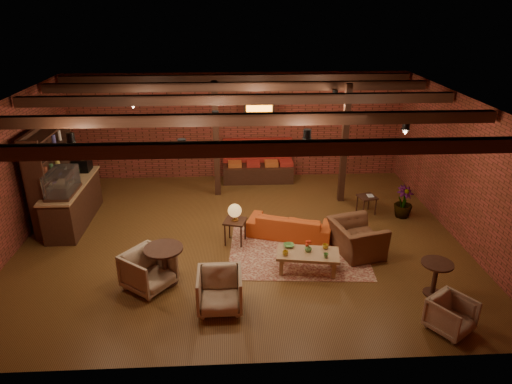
{
  "coord_description": "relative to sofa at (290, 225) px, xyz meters",
  "views": [
    {
      "loc": [
        -0.14,
        -9.41,
        5.21
      ],
      "look_at": [
        0.36,
        0.2,
        1.07
      ],
      "focal_mm": 32.0,
      "sensor_mm": 36.0,
      "label": 1
    }
  ],
  "objects": [
    {
      "name": "rug",
      "position": [
        0.09,
        -0.74,
        -0.28
      ],
      "size": [
        3.16,
        2.5,
        0.01
      ],
      "primitive_type": "cube",
      "rotation": [
        0.0,
        0.0,
        -0.07
      ],
      "color": "maroon",
      "rests_on": "floor"
    },
    {
      "name": "ceiling_spotlights",
      "position": [
        -1.15,
        -0.03,
        2.58
      ],
      "size": [
        6.4,
        4.4,
        0.28
      ],
      "primitive_type": null,
      "color": "black",
      "rests_on": "ceiling"
    },
    {
      "name": "side_table_book",
      "position": [
        2.12,
        1.12,
        0.16
      ],
      "size": [
        0.52,
        0.52,
        0.5
      ],
      "rotation": [
        0.0,
        0.0,
        0.24
      ],
      "color": "black",
      "rests_on": "floor"
    },
    {
      "name": "wall_back",
      "position": [
        -1.15,
        3.97,
        1.32
      ],
      "size": [
        10.0,
        0.02,
        3.2
      ],
      "primitive_type": "cube",
      "color": "maroon",
      "rests_on": "ground"
    },
    {
      "name": "banquette",
      "position": [
        -0.55,
        3.52,
        0.22
      ],
      "size": [
        2.1,
        0.7,
        1.0
      ],
      "primitive_type": null,
      "color": "#A1231A",
      "rests_on": "ground"
    },
    {
      "name": "armchair_a",
      "position": [
        -2.96,
        -1.91,
        0.14
      ],
      "size": [
        1.11,
        1.12,
        0.84
      ],
      "primitive_type": "imported",
      "rotation": [
        0.0,
        0.0,
        0.91
      ],
      "color": "beige",
      "rests_on": "floor"
    },
    {
      "name": "armchair_right",
      "position": [
        1.35,
        -0.85,
        0.21
      ],
      "size": [
        0.98,
        1.27,
        0.98
      ],
      "primitive_type": "imported",
      "rotation": [
        0.0,
        0.0,
        1.82
      ],
      "color": "brown",
      "rests_on": "floor"
    },
    {
      "name": "post_right",
      "position": [
        1.65,
        1.97,
        1.32
      ],
      "size": [
        0.16,
        0.16,
        3.2
      ],
      "primitive_type": "cube",
      "color": "black",
      "rests_on": "ground"
    },
    {
      "name": "post_left",
      "position": [
        -1.75,
        2.57,
        1.32
      ],
      "size": [
        0.16,
        0.16,
        3.2
      ],
      "primitive_type": "cube",
      "color": "black",
      "rests_on": "ground"
    },
    {
      "name": "sofa",
      "position": [
        0.0,
        0.0,
        0.0
      ],
      "size": [
        2.08,
        1.33,
        0.57
      ],
      "primitive_type": "imported",
      "rotation": [
        0.0,
        0.0,
        2.82
      ],
      "color": "#C0491A",
      "rests_on": "floor"
    },
    {
      "name": "plant_counter",
      "position": [
        -5.15,
        1.17,
        0.94
      ],
      "size": [
        0.35,
        0.39,
        0.3
      ],
      "primitive_type": "imported",
      "color": "#337F33",
      "rests_on": "service_counter"
    },
    {
      "name": "ceiling",
      "position": [
        -1.15,
        -0.03,
        2.92
      ],
      "size": [
        10.0,
        8.0,
        0.02
      ],
      "primitive_type": "cube",
      "color": "black",
      "rests_on": "wall_back"
    },
    {
      "name": "floor",
      "position": [
        -1.15,
        -0.03,
        -0.28
      ],
      "size": [
        10.0,
        10.0,
        0.0
      ],
      "primitive_type": "plane",
      "color": "#432810",
      "rests_on": "ground"
    },
    {
      "name": "plant_tall",
      "position": [
        2.99,
        0.86,
        0.95
      ],
      "size": [
        1.8,
        1.8,
        2.46
      ],
      "primitive_type": "imported",
      "rotation": [
        0.0,
        0.0,
        0.39
      ],
      "color": "#4C7F4C",
      "rests_on": "floor"
    },
    {
      "name": "side_table_lamp",
      "position": [
        -1.29,
        -0.26,
        0.45
      ],
      "size": [
        0.57,
        0.57,
        0.97
      ],
      "rotation": [
        0.0,
        0.0,
        -0.27
      ],
      "color": "black",
      "rests_on": "floor"
    },
    {
      "name": "wall_front",
      "position": [
        -1.15,
        -4.03,
        1.32
      ],
      "size": [
        10.0,
        0.02,
        3.2
      ],
      "primitive_type": "cube",
      "color": "maroon",
      "rests_on": "ground"
    },
    {
      "name": "service_counter",
      "position": [
        -5.25,
        0.97,
        0.52
      ],
      "size": [
        0.8,
        2.5,
        1.6
      ],
      "primitive_type": null,
      "color": "black",
      "rests_on": "ground"
    },
    {
      "name": "ceiling_beams",
      "position": [
        -1.15,
        -0.03,
        2.8
      ],
      "size": [
        9.8,
        6.4,
        0.22
      ],
      "primitive_type": null,
      "color": "black",
      "rests_on": "ceiling"
    },
    {
      "name": "armchair_far",
      "position": [
        2.3,
        -3.43,
        0.05
      ],
      "size": [
        0.88,
        0.87,
        0.67
      ],
      "primitive_type": "imported",
      "rotation": [
        0.0,
        0.0,
        0.6
      ],
      "color": "beige",
      "rests_on": "floor"
    },
    {
      "name": "shelving_hutch",
      "position": [
        -5.65,
        1.07,
        0.92
      ],
      "size": [
        0.52,
        2.0,
        2.4
      ],
      "primitive_type": null,
      "color": "black",
      "rests_on": "ground"
    },
    {
      "name": "coffee_table",
      "position": [
        0.17,
        -1.5,
        0.1
      ],
      "size": [
        1.34,
        0.82,
        0.68
      ],
      "rotation": [
        0.0,
        0.0,
        -0.16
      ],
      "color": "#946345",
      "rests_on": "floor"
    },
    {
      "name": "wall_left",
      "position": [
        -6.15,
        -0.03,
        1.32
      ],
      "size": [
        0.02,
        8.0,
        3.2
      ],
      "primitive_type": "cube",
      "color": "maroon",
      "rests_on": "ground"
    },
    {
      "name": "ceiling_pipe",
      "position": [
        -1.15,
        1.57,
        2.57
      ],
      "size": [
        9.6,
        0.12,
        0.12
      ],
      "primitive_type": "cylinder",
      "rotation": [
        0.0,
        1.57,
        0.0
      ],
      "color": "black",
      "rests_on": "ceiling"
    },
    {
      "name": "armchair_b",
      "position": [
        -1.59,
        -2.63,
        0.12
      ],
      "size": [
        0.8,
        0.75,
        0.82
      ],
      "primitive_type": "imported",
      "rotation": [
        0.0,
        0.0,
        0.01
      ],
      "color": "beige",
      "rests_on": "floor"
    },
    {
      "name": "round_table_left",
      "position": [
        -2.67,
        -1.78,
        0.25
      ],
      "size": [
        0.75,
        0.75,
        0.79
      ],
      "color": "black",
      "rests_on": "floor"
    },
    {
      "name": "service_sign",
      "position": [
        -0.55,
        3.07,
        2.07
      ],
      "size": [
        0.86,
        0.06,
        0.3
      ],
      "primitive_type": "cube",
      "color": "orange",
      "rests_on": "ceiling"
    },
    {
      "name": "wall_right",
      "position": [
        3.85,
        -0.03,
        1.32
      ],
      "size": [
        0.02,
        8.0,
        3.2
      ],
      "primitive_type": "cube",
      "color": "maroon",
      "rests_on": "ground"
    },
    {
      "name": "round_table_right",
      "position": [
        2.44,
        -2.41,
        0.17
      ],
      "size": [
        0.58,
        0.58,
        0.69
      ],
      "color": "black",
      "rests_on": "floor"
    }
  ]
}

